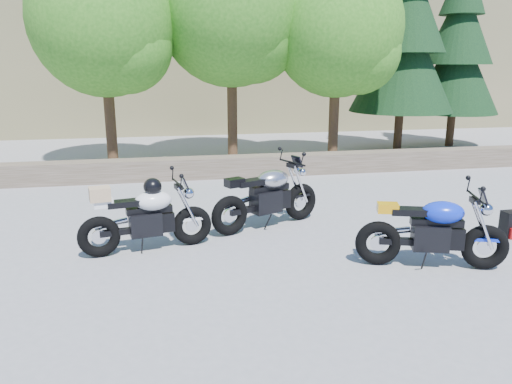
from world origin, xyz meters
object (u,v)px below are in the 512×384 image
(blue_bike, at_px, (433,232))
(backpack, at_px, (512,224))
(silver_bike, at_px, (268,197))
(white_bike, at_px, (146,216))

(blue_bike, xyz_separation_m, backpack, (1.92, 0.89, -0.29))
(silver_bike, distance_m, backpack, 3.96)
(backpack, bearing_deg, blue_bike, -157.37)
(backpack, bearing_deg, silver_bike, 159.55)
(silver_bike, bearing_deg, white_bike, 177.27)
(blue_bike, height_order, backpack, blue_bike)
(silver_bike, relative_size, backpack, 4.82)
(white_bike, relative_size, blue_bike, 0.99)
(white_bike, distance_m, backpack, 5.78)
(silver_bike, height_order, blue_bike, silver_bike)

